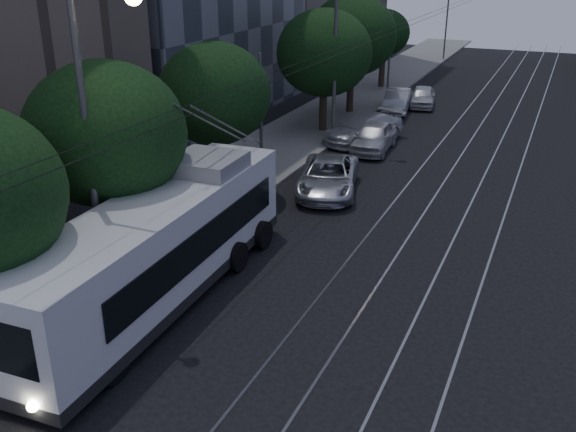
{
  "coord_description": "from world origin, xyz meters",
  "views": [
    {
      "loc": [
        6.32,
        -13.6,
        9.78
      ],
      "look_at": [
        -0.86,
        2.73,
        2.39
      ],
      "focal_mm": 40.0,
      "sensor_mm": 36.0,
      "label": 1
    }
  ],
  "objects_px": {
    "car_white_a": "(374,137)",
    "pickup_silver": "(328,176)",
    "car_white_b": "(363,129)",
    "car_white_c": "(397,101)",
    "trolleybus": "(160,247)",
    "streetlamp_near": "(97,120)",
    "streetlamp_far": "(343,30)",
    "car_white_d": "(423,97)"
  },
  "relations": [
    {
      "from": "pickup_silver",
      "to": "car_white_b",
      "type": "relative_size",
      "value": 1.01
    },
    {
      "from": "car_white_b",
      "to": "car_white_a",
      "type": "bearing_deg",
      "value": -28.47
    },
    {
      "from": "streetlamp_near",
      "to": "car_white_a",
      "type": "bearing_deg",
      "value": 82.42
    },
    {
      "from": "pickup_silver",
      "to": "car_white_d",
      "type": "bearing_deg",
      "value": 75.43
    },
    {
      "from": "car_white_d",
      "to": "streetlamp_near",
      "type": "relative_size",
      "value": 0.43
    },
    {
      "from": "car_white_b",
      "to": "car_white_d",
      "type": "relative_size",
      "value": 1.31
    },
    {
      "from": "trolleybus",
      "to": "car_white_c",
      "type": "distance_m",
      "value": 26.8
    },
    {
      "from": "trolleybus",
      "to": "car_white_a",
      "type": "xyz_separation_m",
      "value": [
        1.32,
        17.56,
        -0.95
      ]
    },
    {
      "from": "car_white_d",
      "to": "streetlamp_far",
      "type": "relative_size",
      "value": 0.4
    },
    {
      "from": "trolleybus",
      "to": "car_white_b",
      "type": "xyz_separation_m",
      "value": [
        0.29,
        18.94,
        -0.95
      ]
    },
    {
      "from": "trolleybus",
      "to": "car_white_b",
      "type": "distance_m",
      "value": 18.97
    },
    {
      "from": "trolleybus",
      "to": "pickup_silver",
      "type": "relative_size",
      "value": 2.38
    },
    {
      "from": "car_white_a",
      "to": "car_white_c",
      "type": "xyz_separation_m",
      "value": [
        -1.2,
        9.22,
        -0.03
      ]
    },
    {
      "from": "car_white_b",
      "to": "car_white_c",
      "type": "xyz_separation_m",
      "value": [
        -0.17,
        7.84,
        -0.03
      ]
    },
    {
      "from": "car_white_b",
      "to": "streetlamp_near",
      "type": "height_order",
      "value": "streetlamp_near"
    },
    {
      "from": "car_white_b",
      "to": "streetlamp_near",
      "type": "distance_m",
      "value": 20.4
    },
    {
      "from": "car_white_c",
      "to": "streetlamp_near",
      "type": "xyz_separation_m",
      "value": [
        -1.24,
        -27.6,
        4.88
      ]
    },
    {
      "from": "car_white_a",
      "to": "car_white_b",
      "type": "height_order",
      "value": "same"
    },
    {
      "from": "pickup_silver",
      "to": "car_white_a",
      "type": "distance_m",
      "value": 6.87
    },
    {
      "from": "car_white_b",
      "to": "car_white_d",
      "type": "bearing_deg",
      "value": 108.88
    },
    {
      "from": "car_white_a",
      "to": "streetlamp_near",
      "type": "height_order",
      "value": "streetlamp_near"
    },
    {
      "from": "car_white_c",
      "to": "car_white_d",
      "type": "relative_size",
      "value": 1.1
    },
    {
      "from": "car_white_b",
      "to": "streetlamp_near",
      "type": "bearing_deg",
      "value": -69.31
    },
    {
      "from": "streetlamp_far",
      "to": "car_white_b",
      "type": "bearing_deg",
      "value": 37.05
    },
    {
      "from": "car_white_c",
      "to": "streetlamp_far",
      "type": "xyz_separation_m",
      "value": [
        -0.88,
        -8.63,
        5.32
      ]
    },
    {
      "from": "trolleybus",
      "to": "car_white_b",
      "type": "bearing_deg",
      "value": 86.95
    },
    {
      "from": "pickup_silver",
      "to": "car_white_a",
      "type": "bearing_deg",
      "value": 75.43
    },
    {
      "from": "streetlamp_near",
      "to": "streetlamp_far",
      "type": "bearing_deg",
      "value": 88.91
    },
    {
      "from": "trolleybus",
      "to": "car_white_a",
      "type": "relative_size",
      "value": 2.82
    },
    {
      "from": "pickup_silver",
      "to": "car_white_d",
      "type": "distance_m",
      "value": 18.26
    },
    {
      "from": "car_white_c",
      "to": "car_white_a",
      "type": "bearing_deg",
      "value": -90.75
    },
    {
      "from": "trolleybus",
      "to": "car_white_d",
      "type": "xyz_separation_m",
      "value": [
        1.32,
        28.94,
        -1.03
      ]
    },
    {
      "from": "car_white_a",
      "to": "pickup_silver",
      "type": "bearing_deg",
      "value": -93.29
    },
    {
      "from": "pickup_silver",
      "to": "streetlamp_far",
      "type": "height_order",
      "value": "streetlamp_far"
    },
    {
      "from": "trolleybus",
      "to": "streetlamp_near",
      "type": "distance_m",
      "value": 4.14
    },
    {
      "from": "car_white_a",
      "to": "car_white_d",
      "type": "distance_m",
      "value": 11.38
    },
    {
      "from": "car_white_d",
      "to": "car_white_b",
      "type": "bearing_deg",
      "value": -105.8
    },
    {
      "from": "car_white_b",
      "to": "car_white_c",
      "type": "height_order",
      "value": "car_white_b"
    },
    {
      "from": "car_white_a",
      "to": "streetlamp_far",
      "type": "bearing_deg",
      "value": 160.98
    },
    {
      "from": "car_white_d",
      "to": "streetlamp_far",
      "type": "distance_m",
      "value": 12.23
    },
    {
      "from": "car_white_a",
      "to": "car_white_c",
      "type": "distance_m",
      "value": 9.3
    },
    {
      "from": "trolleybus",
      "to": "car_white_c",
      "type": "height_order",
      "value": "trolleybus"
    }
  ]
}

